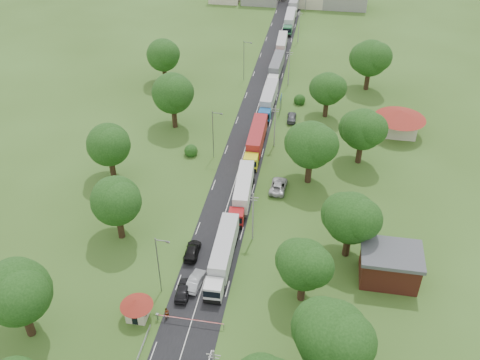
% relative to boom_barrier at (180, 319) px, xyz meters
% --- Properties ---
extents(ground, '(260.00, 260.00, 0.00)m').
position_rel_boom_barrier_xyz_m(ground, '(1.36, 25.00, -0.89)').
color(ground, '#34521B').
rests_on(ground, ground).
extents(road, '(8.00, 200.00, 0.04)m').
position_rel_boom_barrier_xyz_m(road, '(1.36, 45.00, -0.89)').
color(road, black).
rests_on(road, ground).
extents(boom_barrier, '(9.22, 0.35, 1.18)m').
position_rel_boom_barrier_xyz_m(boom_barrier, '(0.00, 0.00, 0.00)').
color(boom_barrier, slate).
rests_on(boom_barrier, ground).
extents(guard_booth, '(4.40, 4.40, 3.45)m').
position_rel_boom_barrier_xyz_m(guard_booth, '(-5.84, -0.00, 1.27)').
color(guard_booth, beige).
rests_on(guard_booth, ground).
extents(info_sign, '(0.12, 3.10, 4.10)m').
position_rel_boom_barrier_xyz_m(info_sign, '(6.56, 60.00, 2.11)').
color(info_sign, slate).
rests_on(info_sign, ground).
extents(pole_1, '(1.60, 0.24, 9.00)m').
position_rel_boom_barrier_xyz_m(pole_1, '(6.86, 18.00, 3.79)').
color(pole_1, gray).
rests_on(pole_1, ground).
extents(pole_2, '(1.60, 0.24, 9.00)m').
position_rel_boom_barrier_xyz_m(pole_2, '(6.86, 46.00, 3.79)').
color(pole_2, gray).
rests_on(pole_2, ground).
extents(pole_3, '(1.60, 0.24, 9.00)m').
position_rel_boom_barrier_xyz_m(pole_3, '(6.86, 74.00, 3.79)').
color(pole_3, gray).
rests_on(pole_3, ground).
extents(pole_4, '(1.60, 0.24, 9.00)m').
position_rel_boom_barrier_xyz_m(pole_4, '(6.86, 102.00, 3.79)').
color(pole_4, gray).
rests_on(pole_4, ground).
extents(lamp_0, '(2.03, 0.22, 10.00)m').
position_rel_boom_barrier_xyz_m(lamp_0, '(-3.99, 5.00, 4.66)').
color(lamp_0, slate).
rests_on(lamp_0, ground).
extents(lamp_1, '(2.03, 0.22, 10.00)m').
position_rel_boom_barrier_xyz_m(lamp_1, '(-3.99, 40.00, 4.66)').
color(lamp_1, slate).
rests_on(lamp_1, ground).
extents(lamp_2, '(2.03, 0.22, 10.00)m').
position_rel_boom_barrier_xyz_m(lamp_2, '(-3.99, 75.00, 4.66)').
color(lamp_2, slate).
rests_on(lamp_2, ground).
extents(tree_1, '(9.60, 9.60, 12.05)m').
position_rel_boom_barrier_xyz_m(tree_1, '(19.34, -4.83, 6.96)').
color(tree_1, '#382616').
rests_on(tree_1, ground).
extents(tree_2, '(8.00, 8.00, 10.10)m').
position_rel_boom_barrier_xyz_m(tree_2, '(15.35, 7.14, 5.70)').
color(tree_2, '#382616').
rests_on(tree_2, ground).
extents(tree_3, '(8.80, 8.80, 11.07)m').
position_rel_boom_barrier_xyz_m(tree_3, '(21.35, 17.16, 6.33)').
color(tree_3, '#382616').
rests_on(tree_3, ground).
extents(tree_4, '(9.60, 9.60, 12.05)m').
position_rel_boom_barrier_xyz_m(tree_4, '(14.34, 35.17, 6.96)').
color(tree_4, '#382616').
rests_on(tree_4, ground).
extents(tree_5, '(8.80, 8.80, 11.07)m').
position_rel_boom_barrier_xyz_m(tree_5, '(23.35, 43.16, 6.33)').
color(tree_5, '#382616').
rests_on(tree_5, ground).
extents(tree_6, '(8.00, 8.00, 10.10)m').
position_rel_boom_barrier_xyz_m(tree_6, '(16.35, 60.14, 5.70)').
color(tree_6, '#382616').
rests_on(tree_6, ground).
extents(tree_7, '(9.60, 9.60, 12.05)m').
position_rel_boom_barrier_xyz_m(tree_7, '(25.34, 75.17, 6.96)').
color(tree_7, '#382616').
rests_on(tree_7, ground).
extents(tree_9, '(9.60, 9.60, 12.05)m').
position_rel_boom_barrier_xyz_m(tree_9, '(-18.66, -4.83, 6.96)').
color(tree_9, '#382616').
rests_on(tree_9, ground).
extents(tree_10, '(8.80, 8.80, 11.07)m').
position_rel_boom_barrier_xyz_m(tree_10, '(-13.65, 15.16, 6.33)').
color(tree_10, '#382616').
rests_on(tree_10, ground).
extents(tree_11, '(8.80, 8.80, 11.07)m').
position_rel_boom_barrier_xyz_m(tree_11, '(-20.65, 30.16, 6.33)').
color(tree_11, '#382616').
rests_on(tree_11, ground).
extents(tree_12, '(9.60, 9.60, 12.05)m').
position_rel_boom_barrier_xyz_m(tree_12, '(-14.66, 50.17, 6.96)').
color(tree_12, '#382616').
rests_on(tree_12, ground).
extents(tree_13, '(8.80, 8.80, 11.07)m').
position_rel_boom_barrier_xyz_m(tree_13, '(-22.65, 70.16, 6.33)').
color(tree_13, '#382616').
rests_on(tree_13, ground).
extents(house_brick, '(8.60, 6.60, 5.20)m').
position_rel_boom_barrier_xyz_m(house_brick, '(27.36, 13.00, 1.76)').
color(house_brick, maroon).
rests_on(house_brick, ground).
extents(house_cream, '(10.08, 10.08, 5.80)m').
position_rel_boom_barrier_xyz_m(house_cream, '(31.36, 55.00, 2.75)').
color(house_cream, beige).
rests_on(house_cream, ground).
extents(truck_0, '(2.89, 15.17, 4.20)m').
position_rel_boom_barrier_xyz_m(truck_0, '(3.43, 11.53, 1.34)').
color(truck_0, white).
rests_on(truck_0, ground).
extents(truck_1, '(3.17, 14.59, 4.03)m').
position_rel_boom_barrier_xyz_m(truck_1, '(3.72, 27.18, 1.25)').
color(truck_1, '#A61316').
rests_on(truck_1, ground).
extents(truck_2, '(2.83, 15.50, 4.29)m').
position_rel_boom_barrier_xyz_m(truck_2, '(3.55, 43.80, 1.39)').
color(truck_2, yellow).
rests_on(truck_2, ground).
extents(truck_3, '(2.74, 14.80, 4.10)m').
position_rel_boom_barrier_xyz_m(truck_3, '(3.68, 61.56, 1.28)').
color(truck_3, '#19569B').
rests_on(truck_3, ground).
extents(truck_4, '(2.78, 14.65, 4.06)m').
position_rel_boom_barrier_xyz_m(truck_4, '(3.35, 78.87, 1.26)').
color(truck_4, white).
rests_on(truck_4, ground).
extents(truck_5, '(2.71, 13.68, 3.79)m').
position_rel_boom_barrier_xyz_m(truck_5, '(2.98, 93.76, 1.12)').
color(truck_5, red).
rests_on(truck_5, ground).
extents(truck_6, '(2.82, 15.08, 4.18)m').
position_rel_boom_barrier_xyz_m(truck_6, '(3.34, 112.99, 1.32)').
color(truck_6, '#286C42').
rests_on(truck_6, ground).
extents(truck_7, '(2.96, 15.20, 4.21)m').
position_rel_boom_barrier_xyz_m(truck_7, '(3.35, 128.69, 1.34)').
color(truck_7, '#BEBEBE').
rests_on(truck_7, ground).
extents(car_lane_front, '(2.15, 4.80, 1.60)m').
position_rel_boom_barrier_xyz_m(car_lane_front, '(-0.94, 5.00, -0.09)').
color(car_lane_front, black).
rests_on(car_lane_front, ground).
extents(car_lane_mid, '(2.23, 4.98, 1.59)m').
position_rel_boom_barrier_xyz_m(car_lane_mid, '(0.36, 7.00, -0.10)').
color(car_lane_mid, '#A5A7AD').
rests_on(car_lane_mid, ground).
extents(car_lane_rear, '(2.27, 5.19, 1.49)m').
position_rel_boom_barrier_xyz_m(car_lane_rear, '(-1.64, 13.00, -0.15)').
color(car_lane_rear, black).
rests_on(car_lane_rear, ground).
extents(car_verge_near, '(2.98, 5.96, 1.62)m').
position_rel_boom_barrier_xyz_m(car_verge_near, '(9.36, 31.69, -0.08)').
color(car_verge_near, '#AFAFAF').
rests_on(car_verge_near, ground).
extents(car_verge_far, '(2.16, 4.90, 1.64)m').
position_rel_boom_barrier_xyz_m(car_verge_far, '(9.36, 56.88, -0.07)').
color(car_verge_far, '#515458').
rests_on(car_verge_far, ground).
extents(pedestrian_near, '(0.79, 0.76, 1.81)m').
position_rel_boom_barrier_xyz_m(pedestrian_near, '(-1.98, 0.50, 0.02)').
color(pedestrian_near, gray).
rests_on(pedestrian_near, ground).
extents(pedestrian_booth, '(0.98, 0.99, 1.61)m').
position_rel_boom_barrier_xyz_m(pedestrian_booth, '(-5.14, 1.23, -0.09)').
color(pedestrian_booth, gray).
rests_on(pedestrian_booth, ground).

